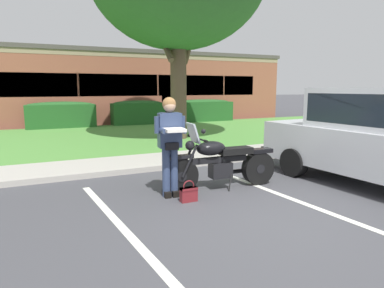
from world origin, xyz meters
The scene contains 13 objects.
ground_plane centered at (0.00, 0.00, 0.00)m, with size 140.00×140.00×0.00m, color #424247.
curb_strip centered at (0.00, 3.14, 0.06)m, with size 60.00×0.20×0.12m, color #ADA89E.
concrete_walk centered at (0.00, 3.99, 0.04)m, with size 60.00×1.50×0.08m, color #ADA89E.
grass_lawn centered at (0.00, 8.70, 0.03)m, with size 60.00×7.93×0.06m, color #518E3D.
stall_stripe_0 centered at (-2.47, 0.20, 0.00)m, with size 0.12×4.40×0.01m, color silver.
stall_stripe_1 centered at (0.41, 0.20, 0.00)m, with size 0.12×4.40×0.01m, color silver.
motorcycle centered at (-0.30, 1.27, 0.49)m, with size 2.24×0.82×1.26m.
rider_person centered at (-1.39, 1.25, 1.01)m, with size 0.53×0.60×1.70m.
handbag centered at (-1.23, 0.86, 0.14)m, with size 0.28×0.13×0.36m.
hedge_left centered at (-2.31, 12.54, 0.65)m, with size 3.01×0.90×1.24m.
hedge_center_left centered at (1.31, 12.54, 0.65)m, with size 2.60×0.90×1.24m.
hedge_center_right centered at (4.93, 12.54, 0.65)m, with size 3.35×0.90×1.24m.
brick_building centered at (-1.41, 18.90, 1.91)m, with size 23.96×11.49×3.82m.
Camera 1 is at (-3.46, -4.04, 1.86)m, focal length 31.78 mm.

